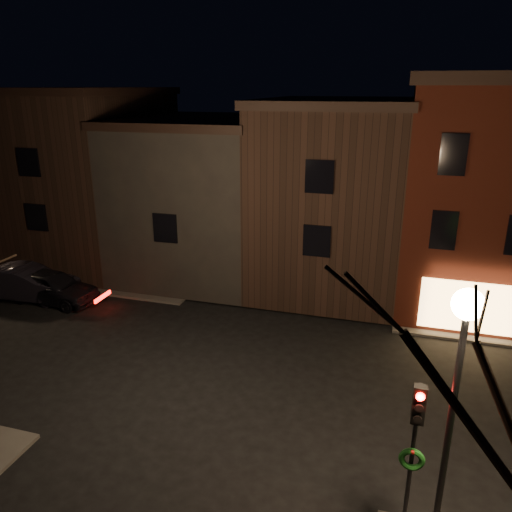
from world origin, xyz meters
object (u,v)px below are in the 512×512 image
at_px(traffic_signal, 414,438).
at_px(parked_car_a, 52,286).
at_px(street_lamp_near, 460,358).
at_px(parked_car_b, 26,283).

bearing_deg(traffic_signal, parked_car_a, 151.25).
distance_m(street_lamp_near, parked_car_b, 21.54).
xyz_separation_m(street_lamp_near, parked_car_b, (-18.79, 9.61, -4.33)).
bearing_deg(traffic_signal, parked_car_b, 153.38).
relative_size(street_lamp_near, parked_car_b, 1.25).
bearing_deg(parked_car_b, parked_car_a, -93.46).
height_order(street_lamp_near, traffic_signal, street_lamp_near).
xyz_separation_m(traffic_signal, parked_car_b, (-18.19, 9.12, -1.96)).
bearing_deg(parked_car_b, traffic_signal, -123.26).
distance_m(street_lamp_near, parked_car_a, 20.36).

